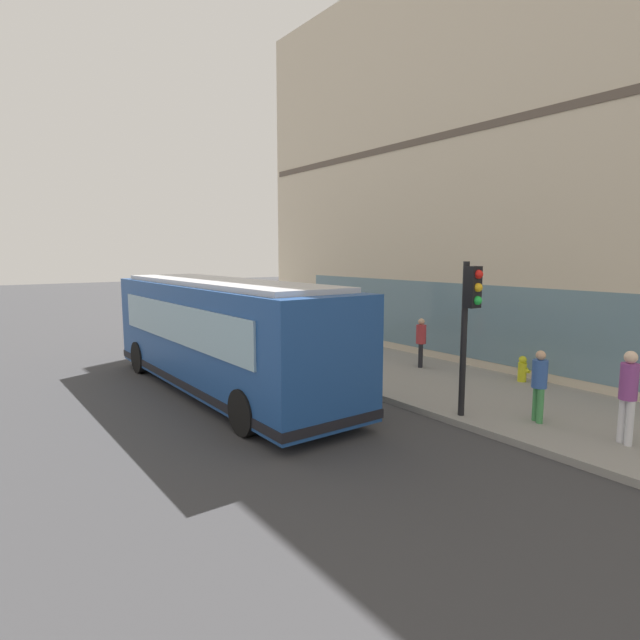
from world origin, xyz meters
name	(u,v)px	position (x,y,z in m)	size (l,w,h in m)	color
ground	(258,402)	(0.00, 0.00, 0.00)	(120.00, 120.00, 0.00)	#38383A
sidewalk_curb	(397,372)	(4.97, 0.00, 0.07)	(4.75, 40.00, 0.15)	gray
building_corner	(510,165)	(10.42, 0.00, 6.93)	(6.19, 21.98, 13.88)	beige
city_bus_nearside	(222,336)	(-0.28, 1.44, 1.55)	(2.68, 10.06, 3.07)	#1E478C
traffic_light_near_corner	(470,310)	(2.97, -4.19, 2.56)	(0.32, 0.49, 3.46)	black
fire_hydrant	(523,369)	(6.84, -3.13, 0.51)	(0.35, 0.35, 0.74)	gold
pedestrian_walking_along_curb	(628,390)	(4.09, -7.04, 1.20)	(0.32, 0.32, 1.81)	silver
pedestrian_by_light_pole	(539,381)	(3.94, -5.33, 1.05)	(0.32, 0.32, 1.57)	#3F8C4C
pedestrian_near_hydrant	(421,339)	(5.88, -0.13, 1.05)	(0.32, 0.32, 1.57)	black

